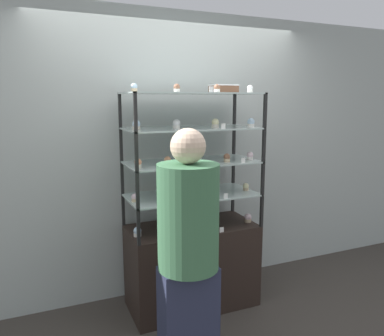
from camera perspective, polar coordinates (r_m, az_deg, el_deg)
ground_plane at (r=3.60m, az=0.00°, el=-19.94°), size 20.00×20.00×0.00m
back_wall at (r=3.53m, az=-2.61°, el=1.95°), size 8.00×0.05×2.60m
display_base at (r=3.43m, az=0.00°, el=-14.62°), size 1.11×0.53×0.74m
display_riser_lower at (r=3.21m, az=0.00°, el=-4.30°), size 1.11×0.53×0.28m
display_riser_middle at (r=3.15m, az=0.00°, el=0.70°), size 1.11×0.53×0.28m
display_riser_upper at (r=3.12m, az=0.00°, el=5.86°), size 1.11×0.53×0.28m
display_riser_top at (r=3.11m, az=0.00°, el=11.09°), size 1.11×0.53×0.28m
layer_cake_centerpiece at (r=3.20m, az=0.38°, el=-3.08°), size 0.20×0.20×0.10m
sheet_cake_frosted at (r=3.30m, az=4.83°, el=11.94°), size 0.22×0.15×0.07m
cupcake_0 at (r=3.07m, az=-8.32°, el=-9.61°), size 0.06×0.06×0.08m
cupcake_1 at (r=3.15m, az=-2.02°, el=-8.97°), size 0.06×0.06×0.08m
cupcake_2 at (r=3.22m, az=3.55°, el=-8.55°), size 0.06×0.06×0.08m
cupcake_3 at (r=3.42m, az=8.51°, el=-7.54°), size 0.06×0.06×0.08m
price_tag_0 at (r=3.14m, az=4.55°, el=-9.36°), size 0.04×0.00×0.04m
cupcake_4 at (r=3.00m, az=-8.72°, el=-4.51°), size 0.05×0.05×0.07m
cupcake_5 at (r=3.37m, az=8.21°, el=-2.85°), size 0.05×0.05×0.07m
price_tag_1 at (r=3.07m, az=5.18°, el=-4.27°), size 0.04×0.00×0.04m
cupcake_6 at (r=2.87m, az=-8.22°, el=0.69°), size 0.06×0.06×0.07m
cupcake_7 at (r=2.96m, az=-3.74°, el=1.07°), size 0.06×0.06×0.07m
cupcake_8 at (r=3.01m, az=0.94°, el=1.26°), size 0.06×0.06×0.07m
cupcake_9 at (r=3.13m, az=5.33°, el=1.56°), size 0.06×0.06×0.07m
cupcake_10 at (r=3.26m, az=8.84°, el=1.82°), size 0.06×0.06×0.07m
price_tag_2 at (r=3.09m, az=7.83°, el=1.15°), size 0.04×0.00×0.04m
cupcake_11 at (r=2.91m, az=-8.48°, el=6.48°), size 0.06×0.06×0.07m
cupcake_12 at (r=2.98m, az=-2.38°, el=6.66°), size 0.06×0.06×0.07m
cupcake_13 at (r=3.12m, az=3.57°, el=6.82°), size 0.06×0.06×0.07m
cupcake_14 at (r=3.22m, az=8.97°, el=6.82°), size 0.06×0.06×0.07m
price_tag_3 at (r=2.96m, az=4.80°, el=6.36°), size 0.04×0.00×0.04m
cupcake_15 at (r=2.89m, az=-8.81°, el=12.00°), size 0.05×0.05×0.07m
cupcake_16 at (r=2.97m, az=-2.33°, el=12.07°), size 0.05×0.05×0.07m
cupcake_17 at (r=3.06m, az=3.84°, el=12.00°), size 0.05×0.05×0.07m
cupcake_18 at (r=3.25m, az=8.83°, el=11.80°), size 0.05×0.05×0.07m
price_tag_4 at (r=2.91m, az=2.98°, el=11.91°), size 0.04×0.00×0.04m
customer_figure at (r=2.41m, az=-0.58°, el=-12.42°), size 0.38×0.38×1.65m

